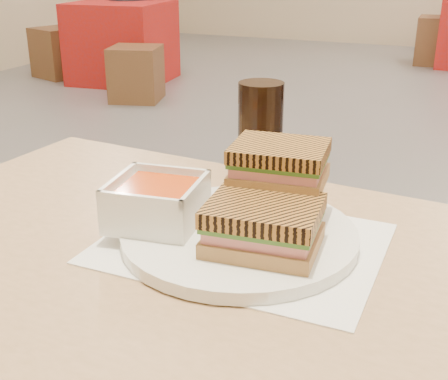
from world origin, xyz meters
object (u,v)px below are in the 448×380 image
at_px(soup_bowl, 157,204).
at_px(bg_chair_0r, 136,74).
at_px(cola_glass, 260,130).
at_px(bg_chair_2l, 438,41).
at_px(bg_chair_0l, 59,52).
at_px(plate, 239,235).
at_px(bg_table_0, 123,42).
at_px(panini_lower, 263,225).

distance_m(soup_bowl, bg_chair_0r, 3.96).
height_order(cola_glass, bg_chair_2l, cola_glass).
bearing_deg(bg_chair_0l, cola_glass, -47.74).
distance_m(plate, cola_glass, 0.26).
bearing_deg(bg_chair_0l, bg_table_0, 5.56).
xyz_separation_m(soup_bowl, panini_lower, (0.15, -0.01, 0.00)).
relative_size(soup_bowl, bg_table_0, 0.15).
bearing_deg(bg_chair_0l, plate, -49.04).
height_order(plate, bg_chair_0r, plate).
height_order(panini_lower, cola_glass, cola_glass).
height_order(panini_lower, bg_chair_2l, panini_lower).
height_order(plate, bg_chair_2l, plate).
distance_m(bg_chair_0r, bg_chair_2l, 3.26).
height_order(soup_bowl, bg_chair_0r, soup_bowl).
height_order(soup_bowl, bg_table_0, soup_bowl).
relative_size(bg_chair_0l, bg_chair_0r, 1.10).
bearing_deg(bg_chair_0l, soup_bowl, -50.12).
bearing_deg(cola_glass, bg_chair_0r, 124.77).
bearing_deg(bg_chair_2l, cola_glass, -88.76).
relative_size(panini_lower, bg_chair_2l, 0.30).
bearing_deg(cola_glass, bg_table_0, 125.59).
xyz_separation_m(cola_glass, bg_chair_0l, (-3.26, 3.58, -0.61)).
height_order(plate, bg_table_0, plate).
bearing_deg(plate, bg_chair_2l, 91.78).
bearing_deg(panini_lower, bg_chair_0l, 131.09).
bearing_deg(cola_glass, plate, -75.77).
bearing_deg(soup_bowl, cola_glass, 79.90).
xyz_separation_m(bg_chair_0l, bg_chair_2l, (3.14, 2.04, 0.01)).
xyz_separation_m(soup_bowl, bg_chair_2l, (-0.08, 5.89, -0.56)).
height_order(bg_chair_0r, bg_chair_2l, bg_chair_2l).
distance_m(plate, bg_chair_0r, 4.00).
height_order(plate, bg_chair_0l, plate).
xyz_separation_m(plate, bg_chair_0l, (-3.32, 3.82, -0.54)).
xyz_separation_m(bg_chair_0r, bg_chair_2l, (2.00, 2.57, 0.03)).
distance_m(cola_glass, bg_chair_0l, 4.88).
bearing_deg(panini_lower, bg_chair_0r, 123.78).
height_order(plate, cola_glass, cola_glass).
height_order(soup_bowl, bg_chair_0l, soup_bowl).
relative_size(plate, bg_chair_0r, 0.66).
bearing_deg(bg_table_0, cola_glass, -54.41).
bearing_deg(bg_chair_0l, panini_lower, -48.91).
relative_size(bg_chair_0l, bg_chair_2l, 1.05).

